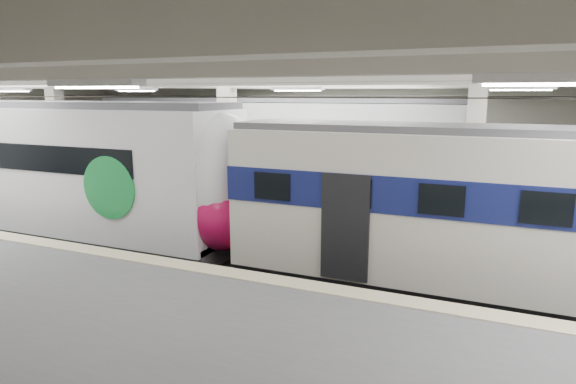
% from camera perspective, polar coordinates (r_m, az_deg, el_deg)
% --- Properties ---
extents(station_hall, '(36.00, 24.00, 5.75)m').
position_cam_1_polar(station_hall, '(11.34, -5.93, 3.65)').
color(station_hall, black).
rests_on(station_hall, ground).
extents(modern_emu, '(14.18, 2.93, 4.56)m').
position_cam_1_polar(modern_emu, '(16.87, -22.89, 1.95)').
color(modern_emu, white).
rests_on(modern_emu, ground).
extents(older_rer, '(12.27, 2.71, 4.10)m').
position_cam_1_polar(older_rer, '(11.87, 22.76, -2.21)').
color(older_rer, silver).
rests_on(older_rer, ground).
extents(far_train, '(14.70, 3.24, 4.65)m').
position_cam_1_polar(far_train, '(18.99, -2.12, 4.32)').
color(far_train, white).
rests_on(far_train, ground).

